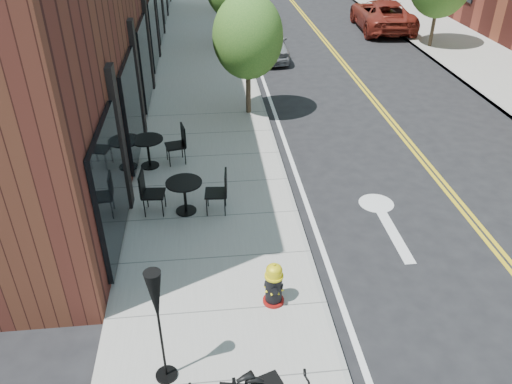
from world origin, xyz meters
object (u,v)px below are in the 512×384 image
parked_car_b (253,8)px  parked_car_far (382,15)px  bistro_set_c (148,149)px  fire_hydrant (274,284)px  parked_car_a (266,41)px  patio_umbrella (156,305)px  bistro_set_b (185,192)px

parked_car_b → parked_car_far: size_ratio=0.90×
parked_car_far → bistro_set_c: bearing=55.9°
fire_hydrant → parked_car_a: parked_car_a is taller
patio_umbrella → parked_car_b: (3.65, 22.89, -0.82)m
parked_car_b → bistro_set_c: bearing=-97.6°
fire_hydrant → bistro_set_b: size_ratio=0.46×
parked_car_far → fire_hydrant: bearing=70.7°
bistro_set_b → bistro_set_c: bistro_set_c is taller
bistro_set_b → patio_umbrella: 4.68m
parked_car_b → parked_car_far: (6.60, -1.97, -0.05)m
bistro_set_b → parked_car_far: (10.00, 16.35, 0.12)m
bistro_set_b → parked_car_a: size_ratio=0.47×
bistro_set_c → parked_car_b: 16.62m
patio_umbrella → parked_car_a: bearing=77.7°
patio_umbrella → bistro_set_c: bearing=96.3°
bistro_set_c → parked_car_far: parked_car_far is taller
bistro_set_b → parked_car_a: bearing=79.0°
bistro_set_c → parked_car_b: parked_car_b is taller
bistro_set_c → patio_umbrella: size_ratio=0.95×
patio_umbrella → parked_car_far: (10.25, 20.92, -0.87)m
bistro_set_c → parked_car_b: size_ratio=0.41×
bistro_set_c → patio_umbrella: 6.97m
patio_umbrella → parked_car_a: size_ratio=0.52×
fire_hydrant → parked_car_far: bearing=87.3°
bistro_set_c → patio_umbrella: bearing=-96.2°
fire_hydrant → parked_car_b: (1.77, 21.47, 0.27)m
bistro_set_c → parked_car_a: bearing=53.7°
fire_hydrant → parked_car_b: parked_car_b is taller
parked_car_a → bistro_set_b: bearing=-105.6°
bistro_set_b → bistro_set_c: size_ratio=0.97×
patio_umbrella → parked_car_a: patio_umbrella is taller
bistro_set_b → parked_car_b: 18.64m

